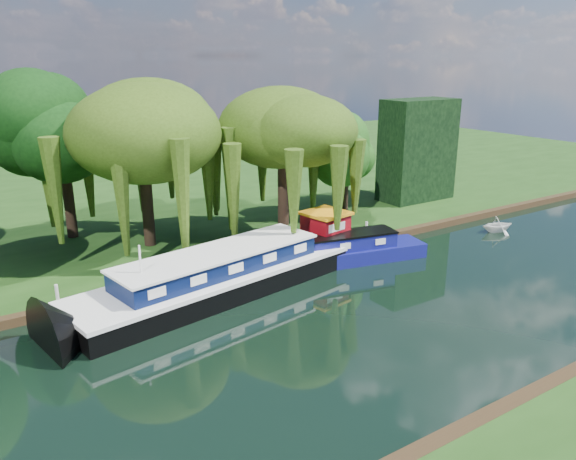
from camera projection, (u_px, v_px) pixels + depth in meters
ground at (335, 328)px, 25.10m from camera, size 120.00×120.00×0.00m
far_bank at (111, 184)px, 52.21m from camera, size 120.00×52.00×0.45m
dutch_barge at (237, 271)px, 29.31m from camera, size 18.09×6.87×3.73m
narrowboat at (321, 254)px, 32.45m from camera, size 13.21×4.88×1.90m
white_cruiser at (497, 232)px, 38.85m from camera, size 2.78×2.56×1.22m
willow_left at (142, 133)px, 32.78m from camera, size 7.92×7.92×9.49m
willow_right at (283, 141)px, 34.16m from camera, size 7.03×7.03×8.56m
tree_far_mid at (61, 134)px, 34.41m from camera, size 5.87×5.87×9.61m
tree_far_right at (347, 153)px, 40.85m from camera, size 3.91×3.91×6.40m
conifer_hedge at (417, 150)px, 44.89m from camera, size 6.00×3.00×8.00m
lamppost at (234, 220)px, 33.03m from camera, size 0.36×0.36×2.56m
mooring_posts at (236, 257)px, 31.27m from camera, size 19.16×0.16×1.00m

